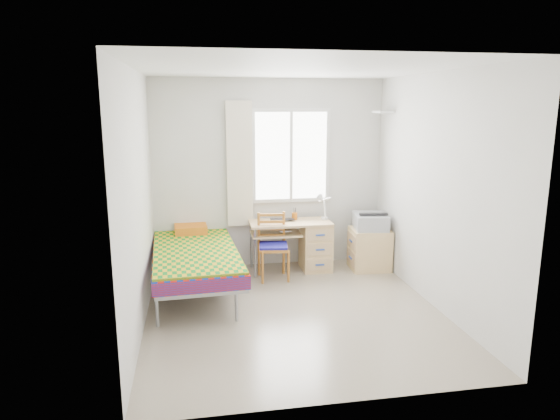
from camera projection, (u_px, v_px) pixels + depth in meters
The scene contains 17 objects.
floor at pixel (294, 312), 5.52m from camera, with size 3.50×3.50×0.00m, color #BCAD93.
ceiling at pixel (296, 69), 4.98m from camera, with size 3.50×3.50×0.00m, color white.
wall_back at pixel (269, 174), 6.94m from camera, with size 3.20×3.20×0.00m, color silver.
wall_left at pixel (138, 201), 4.98m from camera, with size 3.50×3.50×0.00m, color silver.
wall_right at pixel (436, 192), 5.52m from camera, with size 3.50×3.50×0.00m, color silver.
window at pixel (291, 156), 6.91m from camera, with size 1.10×0.04×1.30m.
curtain at pixel (240, 165), 6.77m from camera, with size 0.35×0.05×1.70m, color white.
floating_shelf at pixel (383, 112), 6.67m from camera, with size 0.20×0.32×0.03m, color white.
bed at pixel (195, 254), 6.12m from camera, with size 1.11×2.20×0.93m.
desk at pixel (310, 243), 6.88m from camera, with size 1.11×0.52×0.69m.
chair at pixel (273, 242), 6.52m from camera, with size 0.42×0.42×0.87m.
cabinet at pixel (369, 249), 6.91m from camera, with size 0.55×0.50×0.57m.
printer at pixel (370, 221), 6.87m from camera, with size 0.50×0.56×0.21m.
laptop at pixel (283, 221), 6.77m from camera, with size 0.33×0.21×0.03m, color black.
pen_cup at pixel (295, 216), 6.89m from camera, with size 0.08×0.08×0.09m, color #E85719.
task_lamp at pixel (323, 204), 6.73m from camera, with size 0.22×0.32×0.39m.
book at pixel (279, 230), 6.73m from camera, with size 0.16×0.22×0.02m, color gray.
Camera 1 is at (-1.05, -5.06, 2.25)m, focal length 32.00 mm.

